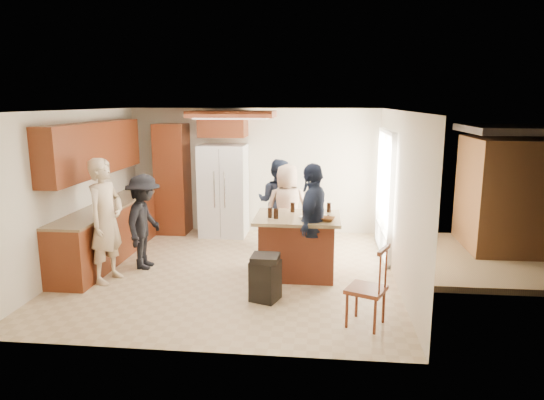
# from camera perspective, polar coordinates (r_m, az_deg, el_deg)

# --- Properties ---
(room_shell) EXTENTS (8.00, 5.20, 5.00)m
(room_shell) POSITION_cam_1_polar(r_m,az_deg,el_deg) (9.45, 24.30, -0.26)
(room_shell) COLOR tan
(room_shell) RESTS_ON ground
(person_front_left) EXTENTS (0.62, 0.76, 1.84)m
(person_front_left) POSITION_cam_1_polar(r_m,az_deg,el_deg) (7.48, -18.96, -2.32)
(person_front_left) COLOR tan
(person_front_left) RESTS_ON ground
(person_behind_left) EXTENTS (0.86, 0.63, 1.59)m
(person_behind_left) POSITION_cam_1_polar(r_m,az_deg,el_deg) (9.01, 0.66, -0.20)
(person_behind_left) COLOR #192133
(person_behind_left) RESTS_ON ground
(person_behind_right) EXTENTS (0.85, 0.65, 1.57)m
(person_behind_right) POSITION_cam_1_polar(r_m,az_deg,el_deg) (8.49, 1.81, -1.02)
(person_behind_right) COLOR tan
(person_behind_right) RESTS_ON ground
(person_side_right) EXTENTS (0.75, 1.13, 1.77)m
(person_side_right) POSITION_cam_1_polar(r_m,az_deg,el_deg) (7.13, 4.82, -2.69)
(person_side_right) COLOR #1C2338
(person_side_right) RESTS_ON ground
(person_counter) EXTENTS (0.48, 0.99, 1.52)m
(person_counter) POSITION_cam_1_polar(r_m,az_deg,el_deg) (7.94, -14.79, -2.49)
(person_counter) COLOR black
(person_counter) RESTS_ON ground
(left_cabinetry) EXTENTS (0.64, 3.00, 2.30)m
(left_cabinetry) POSITION_cam_1_polar(r_m,az_deg,el_deg) (8.54, -19.29, -0.44)
(left_cabinetry) COLOR maroon
(left_cabinetry) RESTS_ON ground
(back_wall_units) EXTENTS (1.80, 0.60, 2.45)m
(back_wall_units) POSITION_cam_1_polar(r_m,az_deg,el_deg) (9.81, -10.17, 4.03)
(back_wall_units) COLOR maroon
(back_wall_units) RESTS_ON ground
(refrigerator) EXTENTS (0.90, 0.76, 1.80)m
(refrigerator) POSITION_cam_1_polar(r_m,az_deg,el_deg) (9.62, -5.71, 1.12)
(refrigerator) COLOR white
(refrigerator) RESTS_ON ground
(kitchen_island) EXTENTS (1.28, 1.03, 0.93)m
(kitchen_island) POSITION_cam_1_polar(r_m,az_deg,el_deg) (7.44, 3.00, -5.32)
(kitchen_island) COLOR #A6472A
(kitchen_island) RESTS_ON ground
(island_items) EXTENTS (1.02, 0.73, 0.15)m
(island_items) POSITION_cam_1_polar(r_m,az_deg,el_deg) (7.23, 4.44, -1.76)
(island_items) COLOR silver
(island_items) RESTS_ON kitchen_island
(trash_bin) EXTENTS (0.43, 0.43, 0.63)m
(trash_bin) POSITION_cam_1_polar(r_m,az_deg,el_deg) (6.56, -0.80, -9.08)
(trash_bin) COLOR black
(trash_bin) RESTS_ON ground
(spindle_chair) EXTENTS (0.55, 0.55, 0.99)m
(spindle_chair) POSITION_cam_1_polar(r_m,az_deg,el_deg) (5.91, 11.21, -10.30)
(spindle_chair) COLOR maroon
(spindle_chair) RESTS_ON ground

